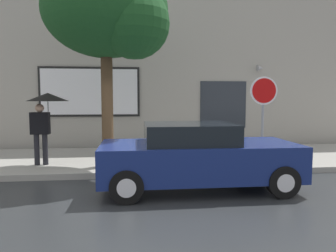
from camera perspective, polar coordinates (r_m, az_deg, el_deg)
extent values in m
plane|color=#282B2D|center=(6.81, -6.28, -11.51)|extent=(60.00, 60.00, 0.00)
cube|color=gray|center=(9.71, -6.32, -6.06)|extent=(20.00, 4.00, 0.15)
cube|color=#9E998E|center=(12.14, -6.49, 12.38)|extent=(20.00, 0.40, 7.00)
cube|color=black|center=(11.91, -14.02, 6.05)|extent=(3.63, 0.06, 1.82)
cube|color=silver|center=(11.88, -14.04, 6.06)|extent=(3.47, 0.03, 1.66)
cube|color=#262B33|center=(12.31, 10.01, 3.83)|extent=(1.80, 0.04, 1.80)
cone|color=#99999E|center=(12.71, 16.43, 10.06)|extent=(0.22, 0.24, 0.24)
cube|color=navy|center=(6.77, 5.54, -6.15)|extent=(4.12, 1.76, 0.73)
cube|color=black|center=(6.64, 3.84, -1.33)|extent=(1.86, 1.55, 0.42)
cylinder|color=black|center=(8.02, 15.00, -6.77)|extent=(0.64, 0.22, 0.64)
cylinder|color=silver|center=(8.02, 15.00, -6.77)|extent=(0.35, 0.24, 0.35)
cylinder|color=black|center=(6.58, 20.20, -9.50)|extent=(0.64, 0.22, 0.64)
cylinder|color=silver|center=(6.58, 20.20, -9.50)|extent=(0.35, 0.24, 0.35)
cylinder|color=black|center=(7.49, -7.29, -7.49)|extent=(0.64, 0.22, 0.64)
cylinder|color=silver|center=(7.49, -7.29, -7.49)|extent=(0.35, 0.24, 0.35)
cylinder|color=black|center=(5.92, -7.54, -10.87)|extent=(0.64, 0.22, 0.64)
cylinder|color=silver|center=(5.92, -7.54, -10.87)|extent=(0.35, 0.24, 0.35)
cylinder|color=black|center=(9.15, -22.75, -3.99)|extent=(0.14, 0.14, 0.83)
cylinder|color=black|center=(9.09, -21.43, -4.00)|extent=(0.14, 0.14, 0.83)
cube|color=black|center=(9.04, -22.24, 0.46)|extent=(0.49, 0.22, 0.59)
sphere|color=tan|center=(9.02, -22.33, 3.04)|extent=(0.23, 0.23, 0.23)
cylinder|color=#4C4C51|center=(8.97, -20.95, 2.07)|extent=(0.02, 0.02, 0.90)
cone|color=black|center=(8.96, -21.04, 4.95)|extent=(1.09, 1.09, 0.22)
cylinder|color=#4C3823|center=(8.37, -10.99, 3.49)|extent=(0.30, 0.30, 3.15)
ellipsoid|color=#19471E|center=(8.67, -11.27, 19.97)|extent=(3.21, 2.72, 2.40)
sphere|color=#19471E|center=(8.15, -6.15, 18.09)|extent=(1.76, 1.76, 1.76)
cylinder|color=gray|center=(8.88, 16.81, 0.85)|extent=(0.07, 0.07, 2.35)
cylinder|color=white|center=(8.83, 17.04, 6.17)|extent=(0.76, 0.02, 0.76)
cylinder|color=red|center=(8.81, 17.08, 6.17)|extent=(0.66, 0.02, 0.66)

